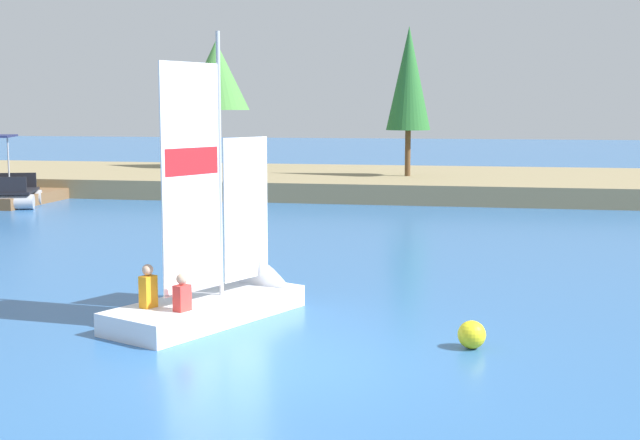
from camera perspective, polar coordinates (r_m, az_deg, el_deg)
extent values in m
plane|color=#2D609E|center=(13.50, -2.45, -9.71)|extent=(200.00, 200.00, 0.00)
cube|color=#897A56|center=(41.51, 6.82, 2.44)|extent=(80.00, 12.31, 0.84)
cylinder|color=brown|center=(46.12, -6.79, 5.33)|extent=(0.26, 0.26, 3.02)
cone|color=#47893D|center=(46.12, -6.85, 9.43)|extent=(3.46, 3.46, 3.57)
cylinder|color=brown|center=(40.19, 5.79, 4.41)|extent=(0.26, 0.26, 2.12)
cone|color=#286B2D|center=(40.16, 5.86, 9.26)|extent=(2.03, 2.03, 4.69)
cube|color=brown|center=(38.25, -18.93, 1.40)|extent=(1.94, 5.27, 0.47)
cube|color=white|center=(16.50, -7.44, -5.84)|extent=(3.11, 4.34, 0.41)
cone|color=white|center=(17.99, -3.00, -4.67)|extent=(1.69, 1.51, 1.40)
cylinder|color=#B7B7BC|center=(16.40, -6.62, 3.59)|extent=(0.08, 0.08, 4.96)
cube|color=white|center=(15.86, -8.44, 2.81)|extent=(0.65, 1.38, 4.11)
cube|color=red|center=(15.84, -8.46, 3.84)|extent=(0.60, 1.24, 0.49)
cube|color=white|center=(17.03, -4.90, 0.76)|extent=(0.56, 1.18, 2.78)
cylinder|color=#B7B7BC|center=(16.16, -8.30, -4.58)|extent=(0.68, 1.39, 0.06)
cube|color=red|center=(15.47, -9.06, -5.09)|extent=(0.30, 0.34, 0.47)
sphere|color=tan|center=(15.40, -9.08, -3.84)|extent=(0.20, 0.20, 0.20)
cube|color=orange|center=(15.83, -11.24, -4.65)|extent=(0.30, 0.34, 0.58)
sphere|color=tan|center=(15.75, -11.27, -3.23)|extent=(0.20, 0.20, 0.20)
cylinder|color=#B2B2B7|center=(36.79, -19.81, 3.52)|extent=(0.06, 0.06, 2.11)
sphere|color=yellow|center=(14.69, 9.95, -7.44)|extent=(0.47, 0.47, 0.47)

